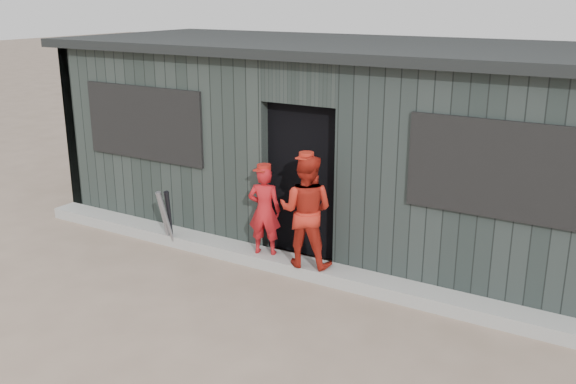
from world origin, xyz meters
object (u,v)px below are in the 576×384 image
Objects in this scene: player_red_left at (264,211)px; dugout at (352,141)px; player_grey_back at (331,206)px; bat_mid at (165,221)px; player_red_right at (306,211)px; bat_left at (167,220)px; bat_right at (170,218)px.

dugout reaches higher than player_red_left.
bat_mid is at bearing -0.35° from player_grey_back.
player_red_right is at bearing -81.52° from dugout.
bat_left is 0.61× the size of player_grey_back.
bat_right is at bearing -12.64° from player_red_left.
player_red_left is at bearing 23.08° from player_grey_back.
bat_right is (-0.04, 0.10, -0.01)m from bat_left.
player_red_left is 0.81× the size of player_grey_back.
player_red_right is (0.60, -0.05, 0.12)m from player_red_left.
bat_mid is at bearing -132.63° from dugout.
bat_mid is 0.96× the size of bat_right.
bat_right is 2.68m from dugout.
player_red_right is (2.02, 0.18, 0.44)m from bat_mid.
bat_right is at bearing -9.16° from player_red_right.
player_red_right is 0.16× the size of dugout.
player_red_left is at bearing -101.63° from dugout.
bat_right reaches higher than bat_mid.
bat_mid is 0.56× the size of player_grey_back.
player_grey_back is (2.00, 0.84, 0.31)m from bat_mid.
player_grey_back is at bearing -100.76° from player_red_right.
player_grey_back is at bearing -152.65° from player_red_left.
dugout is at bearing 48.67° from bat_left.
player_red_right is (2.00, 0.11, 0.42)m from bat_right.
bat_right is 0.60× the size of player_red_right.
bat_left is 1.04× the size of bat_right.
bat_mid is 2.75m from dugout.
player_red_left reaches higher than bat_left.
dugout is at bearing -100.50° from player_grey_back.
player_red_right reaches higher than bat_right.
player_grey_back reaches higher than bat_right.
bat_right is 0.10× the size of dugout.
player_grey_back is 1.25m from dugout.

